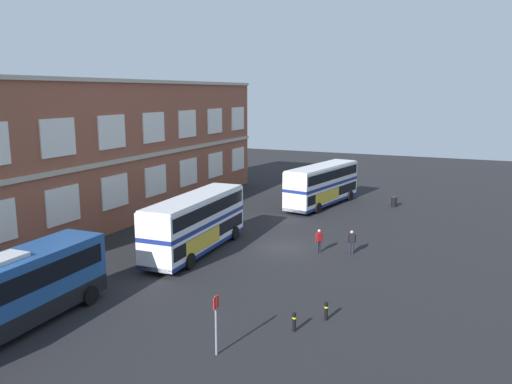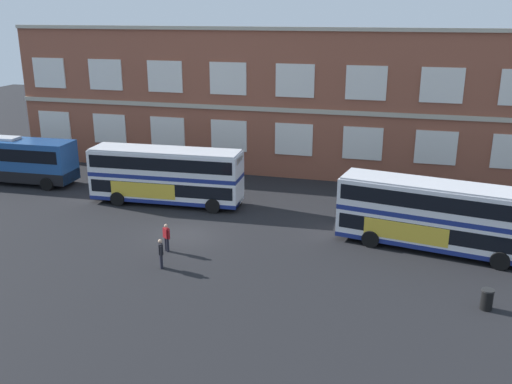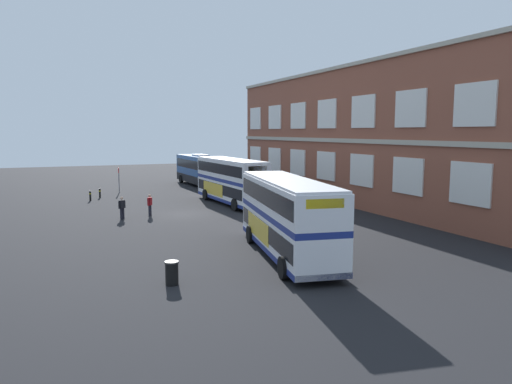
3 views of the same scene
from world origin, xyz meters
TOP-DOWN VIEW (x-y plane):
  - ground_plane at (0.00, 2.00)m, footprint 120.00×120.00m
  - brick_terminal_building at (1.23, 17.98)m, footprint 44.85×8.19m
  - double_decker_near at (-3.57, 5.25)m, footprint 11.11×3.24m
  - double_decker_middle at (14.85, 1.61)m, footprint 11.28×4.53m
  - touring_coach at (-18.54, 6.83)m, footprint 12.08×3.18m
  - waiting_passenger at (-0.11, -2.75)m, footprint 0.58×0.45m
  - second_passenger at (0.51, -4.94)m, footprint 0.42×0.60m
  - station_litter_bin at (17.22, -5.09)m, footprint 0.60×0.60m

SIDE VIEW (x-z plane):
  - ground_plane at x=0.00m, z-range 0.00..0.00m
  - station_litter_bin at x=17.22m, z-range 0.01..1.04m
  - waiting_passenger at x=-0.11m, z-range 0.08..1.78m
  - second_passenger at x=0.51m, z-range 0.08..1.78m
  - touring_coach at x=-18.54m, z-range 0.01..3.81m
  - double_decker_near at x=-3.57m, z-range 0.11..4.18m
  - double_decker_middle at x=14.85m, z-range 0.11..4.18m
  - brick_terminal_building at x=1.23m, z-range -0.15..12.12m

